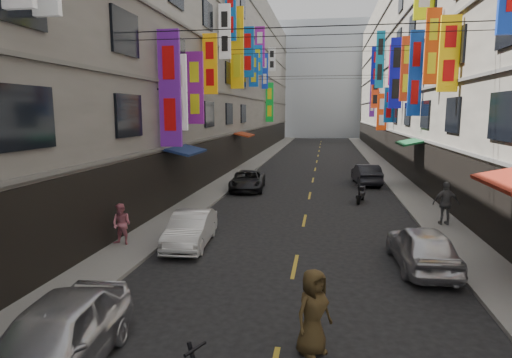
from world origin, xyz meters
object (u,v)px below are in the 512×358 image
(car_right_far, at_px, (366,174))
(pedestrian_crossing, at_px, (313,312))
(scooter_far_right, at_px, (361,194))
(car_left_far, at_px, (248,181))
(car_left_mid, at_px, (191,229))
(pedestrian_lfar, at_px, (122,224))
(car_left_near, at_px, (54,341))
(car_right_mid, at_px, (422,247))
(pedestrian_rfar, at_px, (446,203))

(car_right_far, height_order, pedestrian_crossing, pedestrian_crossing)
(car_right_far, bearing_deg, scooter_far_right, 77.08)
(car_left_far, xyz_separation_m, car_right_far, (7.68, 3.54, 0.08))
(car_left_mid, distance_m, car_right_far, 17.02)
(pedestrian_lfar, bearing_deg, car_right_far, 64.90)
(car_left_near, relative_size, pedestrian_crossing, 2.42)
(car_right_far, bearing_deg, car_left_far, 19.42)
(scooter_far_right, distance_m, car_right_mid, 10.14)
(car_left_mid, distance_m, pedestrian_lfar, 2.52)
(car_left_near, height_order, pedestrian_crossing, pedestrian_crossing)
(car_left_near, distance_m, pedestrian_crossing, 5.01)
(car_right_mid, bearing_deg, car_left_mid, -10.30)
(car_left_near, xyz_separation_m, car_right_far, (7.68, 23.35, -0.04))
(pedestrian_lfar, bearing_deg, car_left_mid, 21.86)
(car_left_near, relative_size, car_right_mid, 1.06)
(pedestrian_crossing, bearing_deg, pedestrian_rfar, 17.47)
(car_left_far, bearing_deg, pedestrian_lfar, -106.27)
(car_left_near, relative_size, car_left_far, 0.99)
(car_right_mid, relative_size, pedestrian_lfar, 2.70)
(car_left_far, relative_size, pedestrian_lfar, 2.90)
(car_left_mid, xyz_separation_m, pedestrian_crossing, (4.73, -6.53, 0.27))
(scooter_far_right, height_order, pedestrian_crossing, pedestrian_crossing)
(car_left_far, xyz_separation_m, pedestrian_crossing, (4.73, -18.18, 0.29))
(car_right_far, bearing_deg, pedestrian_rfar, 96.97)
(car_right_far, relative_size, pedestrian_lfar, 2.78)
(scooter_far_right, bearing_deg, car_left_near, 82.15)
(car_right_far, xyz_separation_m, pedestrian_crossing, (-2.95, -21.72, 0.20))
(pedestrian_rfar, bearing_deg, pedestrian_crossing, 58.15)
(scooter_far_right, xyz_separation_m, car_left_mid, (-6.86, -9.03, 0.19))
(car_right_far, bearing_deg, car_left_mid, 57.84)
(car_left_near, distance_m, pedestrian_rfar, 16.01)
(car_right_mid, relative_size, pedestrian_rfar, 2.19)
(scooter_far_right, distance_m, car_left_far, 7.34)
(pedestrian_lfar, bearing_deg, scooter_far_right, 53.59)
(car_right_far, bearing_deg, car_left_near, 66.46)
(car_left_far, bearing_deg, car_right_far, 19.66)
(scooter_far_right, xyz_separation_m, car_left_far, (-6.86, 2.62, 0.17))
(pedestrian_rfar, xyz_separation_m, pedestrian_crossing, (-5.33, -10.82, -0.16))
(car_left_mid, xyz_separation_m, pedestrian_rfar, (10.06, 4.29, 0.42))
(car_left_far, height_order, pedestrian_rfar, pedestrian_rfar)
(scooter_far_right, bearing_deg, car_right_mid, 110.37)
(car_left_mid, xyz_separation_m, car_right_mid, (8.00, -1.04, 0.07))
(pedestrian_lfar, distance_m, pedestrian_rfar, 13.42)
(car_left_mid, relative_size, car_right_far, 0.90)
(car_left_near, height_order, car_left_mid, car_left_near)
(car_right_mid, bearing_deg, pedestrian_rfar, -114.03)
(car_right_mid, xyz_separation_m, car_right_far, (-0.32, 16.23, -0.00))
(scooter_far_right, distance_m, pedestrian_rfar, 5.75)
(scooter_far_right, relative_size, car_left_far, 0.40)
(pedestrian_crossing, bearing_deg, car_left_near, 152.69)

